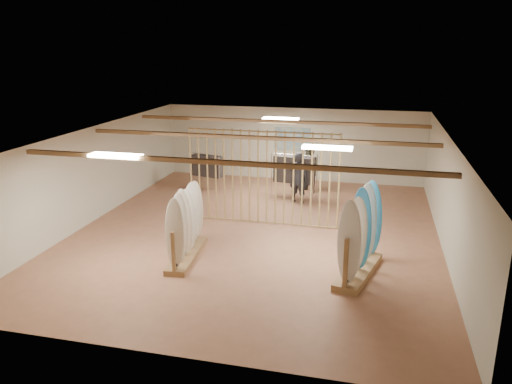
% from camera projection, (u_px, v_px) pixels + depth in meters
% --- Properties ---
extents(floor, '(12.00, 12.00, 0.00)m').
position_uv_depth(floor, '(256.00, 233.00, 14.12)').
color(floor, '#AA7052').
rests_on(floor, ground).
extents(ceiling, '(12.00, 12.00, 0.00)m').
position_uv_depth(ceiling, '(256.00, 135.00, 13.32)').
color(ceiling, gray).
rests_on(ceiling, ground).
extents(wall_back, '(12.00, 0.00, 12.00)m').
position_uv_depth(wall_back, '(292.00, 144.00, 19.31)').
color(wall_back, beige).
rests_on(wall_back, ground).
extents(wall_front, '(12.00, 0.00, 12.00)m').
position_uv_depth(wall_front, '(170.00, 282.00, 8.13)').
color(wall_front, beige).
rests_on(wall_front, ground).
extents(wall_left, '(0.00, 12.00, 12.00)m').
position_uv_depth(wall_left, '(93.00, 174.00, 14.85)').
color(wall_left, beige).
rests_on(wall_left, ground).
extents(wall_right, '(0.00, 12.00, 12.00)m').
position_uv_depth(wall_right, '(448.00, 198.00, 12.60)').
color(wall_right, beige).
rests_on(wall_right, ground).
extents(ceiling_slats, '(9.50, 6.12, 0.10)m').
position_uv_depth(ceiling_slats, '(256.00, 138.00, 13.34)').
color(ceiling_slats, olive).
rests_on(ceiling_slats, ground).
extents(light_panels, '(1.20, 0.35, 0.06)m').
position_uv_depth(light_panels, '(256.00, 137.00, 13.34)').
color(light_panels, white).
rests_on(light_panels, ground).
extents(bamboo_partition, '(4.45, 0.05, 2.78)m').
position_uv_depth(bamboo_partition, '(262.00, 178.00, 14.47)').
color(bamboo_partition, tan).
rests_on(bamboo_partition, ground).
extents(poster, '(1.40, 0.03, 0.90)m').
position_uv_depth(poster, '(292.00, 139.00, 19.24)').
color(poster, teal).
rests_on(poster, ground).
extents(rack_left, '(0.71, 2.29, 1.81)m').
position_uv_depth(rack_left, '(186.00, 234.00, 12.31)').
color(rack_left, olive).
rests_on(rack_left, floor).
extents(rack_right, '(1.08, 2.26, 2.08)m').
position_uv_depth(rack_right, '(360.00, 246.00, 11.35)').
color(rack_right, olive).
rests_on(rack_right, floor).
extents(clothing_rack_a, '(1.23, 0.60, 1.35)m').
position_uv_depth(clothing_rack_a, '(207.00, 166.00, 18.11)').
color(clothing_rack_a, silver).
rests_on(clothing_rack_a, floor).
extents(clothing_rack_b, '(1.48, 0.60, 1.60)m').
position_uv_depth(clothing_rack_b, '(294.00, 169.00, 16.91)').
color(clothing_rack_b, silver).
rests_on(clothing_rack_b, floor).
extents(shopper_a, '(0.81, 0.63, 1.96)m').
position_uv_depth(shopper_a, '(298.00, 174.00, 16.54)').
color(shopper_a, '#24252B').
rests_on(shopper_a, floor).
extents(shopper_b, '(1.19, 1.16, 1.95)m').
position_uv_depth(shopper_b, '(309.00, 166.00, 17.66)').
color(shopper_b, '#3D3C2F').
rests_on(shopper_b, floor).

